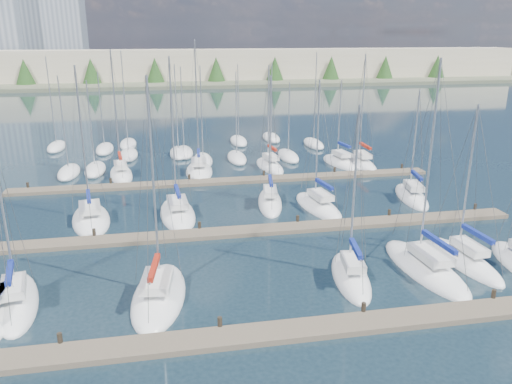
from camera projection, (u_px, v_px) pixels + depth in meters
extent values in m
plane|color=#1C2D38|center=(204.00, 130.00, 80.49)|extent=(400.00, 400.00, 0.00)
cube|color=#6B5E4C|center=(298.00, 330.00, 26.16)|extent=(44.00, 1.80, 0.35)
cylinder|color=#2D261C|center=(60.00, 343.00, 24.87)|extent=(0.26, 0.26, 1.10)
cylinder|color=#2D261C|center=(220.00, 326.00, 26.26)|extent=(0.26, 0.26, 1.10)
cylinder|color=#2D261C|center=(363.00, 311.00, 27.65)|extent=(0.26, 0.26, 1.10)
cylinder|color=#2D261C|center=(493.00, 298.00, 29.04)|extent=(0.26, 0.26, 1.10)
cube|color=#6B5E4C|center=(251.00, 231.00, 39.26)|extent=(44.00, 1.80, 0.35)
cylinder|color=#2D261C|center=(94.00, 236.00, 37.97)|extent=(0.26, 0.26, 1.10)
cylinder|color=#2D261C|center=(200.00, 228.00, 39.36)|extent=(0.26, 0.26, 1.10)
cylinder|color=#2D261C|center=(298.00, 222.00, 40.76)|extent=(0.26, 0.26, 1.10)
cylinder|color=#2D261C|center=(389.00, 215.00, 42.15)|extent=(0.26, 0.26, 1.10)
cylinder|color=#2D261C|center=(475.00, 210.00, 43.54)|extent=(0.26, 0.26, 1.10)
cube|color=#6B5E4C|center=(228.00, 181.00, 52.37)|extent=(44.00, 1.80, 0.35)
cylinder|color=#2D261C|center=(28.00, 188.00, 49.68)|extent=(0.26, 0.26, 1.10)
cylinder|color=#2D261C|center=(111.00, 183.00, 51.07)|extent=(0.26, 0.26, 1.10)
cylinder|color=#2D261C|center=(189.00, 179.00, 52.47)|extent=(0.26, 0.26, 1.10)
cylinder|color=#2D261C|center=(264.00, 176.00, 53.86)|extent=(0.26, 0.26, 1.10)
cylinder|color=#2D261C|center=(334.00, 172.00, 55.25)|extent=(0.26, 0.26, 1.10)
cylinder|color=#2D261C|center=(402.00, 168.00, 56.64)|extent=(0.26, 0.26, 1.10)
ellipsoid|color=white|center=(463.00, 262.00, 34.21)|extent=(2.64, 7.98, 1.60)
cube|color=black|center=(463.00, 262.00, 34.21)|extent=(1.35, 3.84, 0.12)
cube|color=silver|center=(469.00, 247.00, 33.45)|extent=(1.36, 2.82, 0.50)
cylinder|color=#9EA0A5|center=(469.00, 177.00, 33.00)|extent=(0.14, 0.14, 9.62)
cylinder|color=#9EA0A5|center=(478.00, 236.00, 32.55)|extent=(0.28, 3.31, 0.10)
cube|color=navy|center=(478.00, 234.00, 32.51)|extent=(0.47, 3.05, 0.30)
ellipsoid|color=white|center=(361.00, 164.00, 59.45)|extent=(2.57, 8.27, 1.60)
cube|color=black|center=(361.00, 164.00, 59.45)|extent=(1.33, 3.97, 0.12)
cube|color=silver|center=(363.00, 154.00, 58.66)|extent=(1.38, 2.91, 0.50)
cylinder|color=#9EA0A5|center=(362.00, 106.00, 57.96)|extent=(0.14, 0.14, 11.66)
cylinder|color=#9EA0A5|center=(365.00, 147.00, 57.72)|extent=(0.17, 3.46, 0.10)
cube|color=maroon|center=(365.00, 146.00, 57.69)|extent=(0.37, 3.18, 0.30)
ellipsoid|color=white|center=(424.00, 269.00, 33.14)|extent=(3.50, 9.31, 1.60)
cube|color=silver|center=(430.00, 254.00, 32.32)|extent=(1.81, 3.29, 0.50)
cylinder|color=#9EA0A5|center=(430.00, 160.00, 31.58)|extent=(0.14, 0.14, 12.53)
cylinder|color=#9EA0A5|center=(439.00, 244.00, 31.32)|extent=(0.34, 3.84, 0.10)
cube|color=navy|center=(439.00, 242.00, 31.28)|extent=(0.52, 3.55, 0.30)
ellipsoid|color=white|center=(270.00, 167.00, 58.26)|extent=(3.13, 7.36, 1.60)
cube|color=maroon|center=(270.00, 167.00, 58.26)|extent=(1.60, 3.54, 0.12)
cube|color=silver|center=(271.00, 157.00, 57.54)|extent=(1.57, 2.63, 0.50)
cylinder|color=#9EA0A5|center=(268.00, 112.00, 56.86)|extent=(0.14, 0.14, 10.49)
cylinder|color=#9EA0A5|center=(272.00, 149.00, 56.70)|extent=(0.42, 3.00, 0.10)
cube|color=maroon|center=(272.00, 148.00, 56.66)|extent=(0.59, 2.78, 0.30)
ellipsoid|color=white|center=(91.00, 220.00, 41.71)|extent=(4.23, 8.35, 1.60)
cube|color=black|center=(91.00, 220.00, 41.71)|extent=(2.15, 4.03, 0.12)
cube|color=silver|center=(90.00, 207.00, 40.95)|extent=(2.08, 3.02, 0.50)
cylinder|color=#9EA0A5|center=(82.00, 139.00, 40.19)|extent=(0.14, 0.14, 11.56)
cylinder|color=#9EA0A5|center=(89.00, 198.00, 40.06)|extent=(0.61, 3.33, 0.10)
cube|color=navy|center=(88.00, 196.00, 40.02)|extent=(0.77, 3.09, 0.30)
ellipsoid|color=white|center=(339.00, 163.00, 59.79)|extent=(3.51, 7.43, 1.60)
cube|color=silver|center=(341.00, 154.00, 59.07)|extent=(1.73, 2.67, 0.50)
cylinder|color=#9EA0A5|center=(340.00, 118.00, 58.65)|extent=(0.14, 0.14, 8.78)
cylinder|color=#9EA0A5|center=(344.00, 146.00, 58.24)|extent=(0.53, 2.98, 0.10)
cube|color=navy|center=(344.00, 145.00, 58.20)|extent=(0.69, 2.77, 0.30)
ellipsoid|color=white|center=(199.00, 172.00, 56.17)|extent=(3.48, 8.30, 1.60)
cube|color=silver|center=(199.00, 162.00, 55.39)|extent=(1.81, 2.94, 0.50)
cylinder|color=#9EA0A5|center=(197.00, 103.00, 54.43)|extent=(0.14, 0.14, 13.27)
cylinder|color=#9EA0A5|center=(199.00, 154.00, 54.45)|extent=(0.33, 3.41, 0.10)
cube|color=navy|center=(199.00, 153.00, 54.41)|extent=(0.51, 3.15, 0.30)
ellipsoid|color=white|center=(121.00, 175.00, 54.83)|extent=(3.35, 8.06, 1.60)
cube|color=maroon|center=(121.00, 175.00, 54.83)|extent=(1.70, 3.88, 0.12)
cube|color=silver|center=(120.00, 165.00, 54.08)|extent=(1.64, 2.88, 0.50)
cylinder|color=#9EA0A5|center=(115.00, 109.00, 53.20)|extent=(0.14, 0.14, 12.30)
cylinder|color=#9EA0A5|center=(120.00, 157.00, 53.19)|extent=(0.52, 3.27, 0.10)
cube|color=maroon|center=(120.00, 156.00, 53.16)|extent=(0.68, 3.04, 0.30)
ellipsoid|color=white|center=(351.00, 278.00, 31.93)|extent=(3.32, 7.30, 1.60)
cube|color=maroon|center=(351.00, 278.00, 31.93)|extent=(1.68, 3.52, 0.12)
cube|color=silver|center=(353.00, 262.00, 31.20)|extent=(1.60, 2.63, 0.50)
cylinder|color=#9EA0A5|center=(354.00, 186.00, 30.63)|extent=(0.14, 0.14, 9.94)
cylinder|color=#9EA0A5|center=(356.00, 251.00, 30.34)|extent=(0.59, 2.93, 0.10)
cube|color=navy|center=(356.00, 249.00, 30.31)|extent=(0.74, 2.73, 0.30)
ellipsoid|color=white|center=(318.00, 207.00, 44.81)|extent=(3.69, 8.14, 1.60)
cube|color=black|center=(318.00, 207.00, 44.81)|extent=(1.87, 3.92, 0.12)
cube|color=silver|center=(320.00, 195.00, 44.06)|extent=(1.80, 2.93, 0.50)
cylinder|color=#9EA0A5|center=(318.00, 139.00, 43.50)|extent=(0.14, 0.14, 10.18)
cylinder|color=#9EA0A5|center=(324.00, 186.00, 43.17)|extent=(0.58, 3.28, 0.10)
cube|color=navy|center=(324.00, 184.00, 43.14)|extent=(0.74, 3.05, 0.30)
ellipsoid|color=white|center=(270.00, 203.00, 45.94)|extent=(3.45, 8.19, 1.60)
cube|color=silver|center=(270.00, 191.00, 45.17)|extent=(1.63, 2.94, 0.50)
cylinder|color=#9EA0A5|center=(270.00, 135.00, 44.63)|extent=(0.14, 0.14, 10.40)
cylinder|color=#9EA0A5|center=(271.00, 182.00, 44.24)|extent=(0.66, 3.30, 0.10)
cube|color=navy|center=(271.00, 181.00, 44.20)|extent=(0.81, 3.08, 0.30)
ellipsoid|color=white|center=(411.00, 198.00, 47.48)|extent=(3.78, 7.95, 1.60)
cube|color=silver|center=(414.00, 186.00, 46.72)|extent=(1.79, 2.87, 0.50)
cylinder|color=#9EA0A5|center=(415.00, 139.00, 46.36)|extent=(0.14, 0.14, 9.03)
cylinder|color=#9EA0A5|center=(417.00, 177.00, 45.82)|extent=(0.71, 3.17, 0.10)
cube|color=navy|center=(417.00, 175.00, 45.78)|extent=(0.86, 2.95, 0.30)
ellipsoid|color=white|center=(17.00, 304.00, 28.94)|extent=(3.86, 7.96, 1.60)
cube|color=black|center=(17.00, 304.00, 28.94)|extent=(1.94, 3.84, 0.12)
cube|color=silver|center=(13.00, 287.00, 28.20)|extent=(1.81, 2.88, 0.50)
cylinder|color=#9EA0A5|center=(3.00, 211.00, 27.79)|extent=(0.14, 0.14, 8.94)
cylinder|color=#9EA0A5|center=(10.00, 274.00, 27.34)|extent=(0.74, 3.16, 0.10)
cube|color=navy|center=(9.00, 273.00, 27.31)|extent=(0.89, 2.95, 0.30)
ellipsoid|color=white|center=(178.00, 215.00, 43.01)|extent=(3.41, 8.53, 1.60)
cube|color=maroon|center=(178.00, 215.00, 43.01)|extent=(1.75, 4.10, 0.12)
cube|color=silver|center=(177.00, 202.00, 42.22)|extent=(1.78, 3.02, 0.50)
cylinder|color=#9EA0A5|center=(173.00, 132.00, 41.45)|extent=(0.14, 0.14, 12.16)
cylinder|color=#9EA0A5|center=(178.00, 193.00, 41.28)|extent=(0.31, 3.52, 0.10)
cube|color=navy|center=(177.00, 191.00, 41.25)|extent=(0.49, 3.25, 0.30)
ellipsoid|color=white|center=(159.00, 297.00, 29.67)|extent=(4.09, 8.53, 1.60)
cube|color=silver|center=(157.00, 281.00, 28.88)|extent=(2.04, 3.06, 0.50)
cylinder|color=#9EA0A5|center=(153.00, 182.00, 28.16)|extent=(0.14, 0.14, 11.81)
cylinder|color=#9EA0A5|center=(154.00, 269.00, 27.93)|extent=(0.54, 3.43, 0.10)
cube|color=maroon|center=(154.00, 267.00, 27.90)|extent=(0.70, 3.18, 0.30)
cylinder|color=#9EA0A5|center=(51.00, 101.00, 65.43)|extent=(0.12, 0.12, 11.20)
ellipsoid|color=white|center=(57.00, 147.00, 67.35)|extent=(2.20, 6.40, 1.40)
cylinder|color=#9EA0A5|center=(182.00, 108.00, 62.49)|extent=(0.12, 0.12, 10.14)
ellipsoid|color=white|center=(184.00, 153.00, 64.24)|extent=(2.20, 6.40, 1.40)
cylinder|color=#9EA0A5|center=(176.00, 107.00, 62.11)|extent=(0.12, 0.12, 10.49)
ellipsoid|color=white|center=(179.00, 153.00, 63.92)|extent=(2.20, 6.40, 1.40)
cylinder|color=#9EA0A5|center=(272.00, 99.00, 71.40)|extent=(0.12, 0.12, 10.06)
ellipsoid|color=white|center=(271.00, 138.00, 73.13)|extent=(2.20, 6.40, 1.40)
cylinder|color=#9EA0A5|center=(101.00, 109.00, 64.45)|extent=(0.12, 0.12, 9.39)
ellipsoid|color=white|center=(105.00, 149.00, 66.08)|extent=(2.20, 6.40, 1.40)
cylinder|color=#9EA0A5|center=(63.00, 123.00, 53.47)|extent=(0.12, 0.12, 9.85)
ellipsoid|color=white|center=(69.00, 173.00, 55.17)|extent=(2.20, 6.40, 1.40)
cylinder|color=#9EA0A5|center=(91.00, 123.00, 54.63)|extent=(0.12, 0.12, 9.30)
ellipsoid|color=white|center=(95.00, 170.00, 56.25)|extent=(2.20, 6.40, 1.40)
cylinder|color=#9EA0A5|center=(315.00, 97.00, 67.20)|extent=(0.12, 0.12, 11.68)
ellipsoid|color=white|center=(314.00, 144.00, 69.19)|extent=(2.20, 6.40, 1.40)
cylinder|color=#9EA0A5|center=(236.00, 113.00, 59.77)|extent=(0.12, 0.12, 9.76)
ellipsoid|color=white|center=(237.00, 158.00, 61.46)|extent=(2.20, 6.40, 1.40)
cylinder|color=#9EA0A5|center=(124.00, 96.00, 66.97)|extent=(0.12, 0.12, 11.95)
ellipsoid|color=white|center=(128.00, 144.00, 69.00)|extent=(2.20, 6.40, 1.40)
cylinder|color=#9EA0A5|center=(289.00, 118.00, 60.85)|extent=(0.12, 0.12, 8.46)
ellipsoid|color=white|center=(288.00, 156.00, 62.34)|extent=(2.20, 6.40, 1.40)
cylinder|color=#9EA0A5|center=(126.00, 118.00, 61.60)|extent=(0.12, 0.12, 8.12)
ellipsoid|color=white|center=(129.00, 155.00, 63.04)|extent=(2.20, 6.40, 1.40)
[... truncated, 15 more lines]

